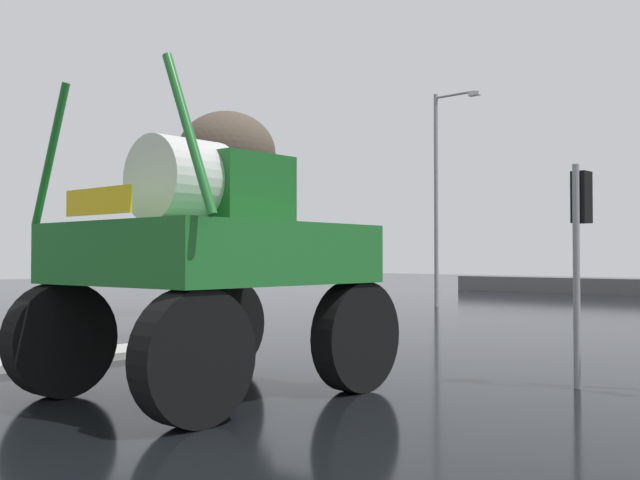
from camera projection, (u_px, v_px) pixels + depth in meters
ground_plane at (509, 335)px, 20.19m from camera, size 120.00×120.00×0.00m
median_island at (54, 359)px, 14.94m from camera, size 1.35×8.30×0.15m
oversize_sprayer at (211, 259)px, 11.52m from camera, size 4.21×5.06×4.68m
traffic_signal_near_left at (192, 223)px, 18.91m from camera, size 0.24×0.54×4.06m
traffic_signal_near_right at (580, 225)px, 12.13m from camera, size 0.24×0.54×3.59m
streetlight_far_left at (439, 188)px, 31.85m from camera, size 2.23×0.24×9.05m
bare_tree_left at (227, 154)px, 27.66m from camera, size 3.60×3.60×7.46m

